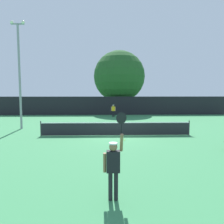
{
  "coord_description": "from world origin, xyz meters",
  "views": [
    {
      "loc": [
        -0.7,
        -15.11,
        3.07
      ],
      "look_at": [
        -0.15,
        3.92,
        1.34
      ],
      "focal_mm": 34.29,
      "sensor_mm": 36.0,
      "label": 1
    }
  ],
  "objects_px": {
    "large_tree": "(119,76)",
    "player_serving": "(114,162)",
    "light_pole": "(19,69)",
    "parked_car_near": "(63,106)",
    "player_receiving": "(113,110)",
    "parked_car_mid": "(94,106)",
    "tennis_ball": "(124,140)"
  },
  "relations": [
    {
      "from": "light_pole",
      "to": "player_receiving",
      "type": "bearing_deg",
      "value": 46.48
    },
    {
      "from": "player_receiving",
      "to": "parked_car_near",
      "type": "bearing_deg",
      "value": -48.96
    },
    {
      "from": "parked_car_near",
      "to": "light_pole",
      "type": "bearing_deg",
      "value": -92.74
    },
    {
      "from": "player_serving",
      "to": "tennis_ball",
      "type": "relative_size",
      "value": 37.1
    },
    {
      "from": "player_serving",
      "to": "parked_car_near",
      "type": "distance_m",
      "value": 31.23
    },
    {
      "from": "large_tree",
      "to": "player_serving",
      "type": "bearing_deg",
      "value": -93.92
    },
    {
      "from": "parked_car_near",
      "to": "tennis_ball",
      "type": "bearing_deg",
      "value": -72.43
    },
    {
      "from": "large_tree",
      "to": "player_receiving",
      "type": "bearing_deg",
      "value": -100.77
    },
    {
      "from": "parked_car_mid",
      "to": "large_tree",
      "type": "bearing_deg",
      "value": -50.59
    },
    {
      "from": "player_serving",
      "to": "large_tree",
      "type": "height_order",
      "value": "large_tree"
    },
    {
      "from": "tennis_ball",
      "to": "parked_car_near",
      "type": "xyz_separation_m",
      "value": [
        -8.4,
        22.73,
        0.74
      ]
    },
    {
      "from": "player_receiving",
      "to": "parked_car_mid",
      "type": "relative_size",
      "value": 0.37
    },
    {
      "from": "player_serving",
      "to": "tennis_ball",
      "type": "distance_m",
      "value": 7.74
    },
    {
      "from": "player_receiving",
      "to": "player_serving",
      "type": "bearing_deg",
      "value": 88.01
    },
    {
      "from": "player_serving",
      "to": "large_tree",
      "type": "relative_size",
      "value": 0.27
    },
    {
      "from": "player_receiving",
      "to": "tennis_ball",
      "type": "bearing_deg",
      "value": 91.08
    },
    {
      "from": "player_serving",
      "to": "parked_car_near",
      "type": "relative_size",
      "value": 0.59
    },
    {
      "from": "player_serving",
      "to": "parked_car_mid",
      "type": "distance_m",
      "value": 31.81
    },
    {
      "from": "light_pole",
      "to": "parked_car_near",
      "type": "distance_m",
      "value": 18.44
    },
    {
      "from": "player_serving",
      "to": "tennis_ball",
      "type": "xyz_separation_m",
      "value": [
        0.98,
        7.6,
        -1.08
      ]
    },
    {
      "from": "player_serving",
      "to": "light_pole",
      "type": "relative_size",
      "value": 0.28
    },
    {
      "from": "player_receiving",
      "to": "parked_car_near",
      "type": "relative_size",
      "value": 0.36
    },
    {
      "from": "tennis_ball",
      "to": "parked_car_mid",
      "type": "distance_m",
      "value": 24.35
    },
    {
      "from": "large_tree",
      "to": "parked_car_near",
      "type": "distance_m",
      "value": 10.98
    },
    {
      "from": "player_serving",
      "to": "player_receiving",
      "type": "bearing_deg",
      "value": 88.01
    },
    {
      "from": "tennis_ball",
      "to": "light_pole",
      "type": "relative_size",
      "value": 0.01
    },
    {
      "from": "player_receiving",
      "to": "parked_car_near",
      "type": "height_order",
      "value": "parked_car_near"
    },
    {
      "from": "player_receiving",
      "to": "parked_car_mid",
      "type": "distance_m",
      "value": 11.15
    },
    {
      "from": "player_receiving",
      "to": "parked_car_near",
      "type": "xyz_separation_m",
      "value": [
        -8.14,
        9.35,
        -0.17
      ]
    },
    {
      "from": "player_serving",
      "to": "large_tree",
      "type": "distance_m",
      "value": 27.23
    },
    {
      "from": "parked_car_mid",
      "to": "parked_car_near",
      "type": "bearing_deg",
      "value": -164.89
    },
    {
      "from": "player_serving",
      "to": "player_receiving",
      "type": "height_order",
      "value": "player_serving"
    }
  ]
}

